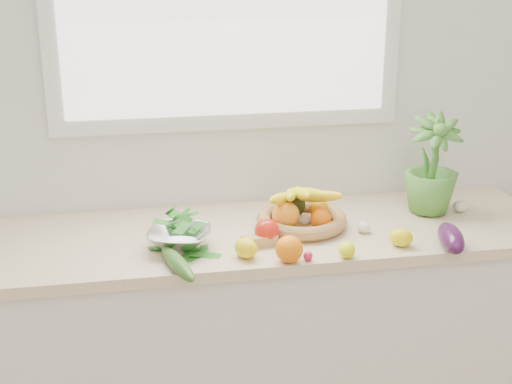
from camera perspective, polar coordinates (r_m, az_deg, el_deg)
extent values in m
cube|color=white|center=(2.67, -2.33, 8.29)|extent=(4.50, 0.02, 2.70)
cube|color=silver|center=(2.73, -1.13, -12.28)|extent=(2.20, 0.58, 0.86)
cube|color=beige|center=(2.52, -1.20, -3.56)|extent=(2.24, 0.62, 0.04)
sphere|color=orange|center=(2.27, 2.67, -4.59)|extent=(0.10, 0.10, 0.09)
ellipsoid|color=yellow|center=(2.30, -0.81, -4.50)|extent=(0.10, 0.11, 0.07)
ellipsoid|color=#F1F20D|center=(2.32, 7.28, -4.60)|extent=(0.07, 0.08, 0.05)
ellipsoid|color=yellow|center=(2.43, 11.54, -3.59)|extent=(0.10, 0.10, 0.06)
sphere|color=red|center=(2.40, 0.87, -3.15)|extent=(0.10, 0.10, 0.08)
cube|color=tan|center=(2.39, 0.30, -3.92)|extent=(0.12, 0.07, 0.04)
ellipsoid|color=silver|center=(2.56, 3.95, -2.25)|extent=(0.06, 0.06, 0.04)
ellipsoid|color=white|center=(2.79, 16.05, -1.10)|extent=(0.07, 0.07, 0.05)
ellipsoid|color=white|center=(2.52, 8.62, -2.80)|extent=(0.06, 0.06, 0.04)
ellipsoid|color=#370F3A|center=(2.44, 15.33, -3.57)|extent=(0.11, 0.21, 0.08)
ellipsoid|color=#275719|center=(2.23, -6.30, -5.70)|extent=(0.12, 0.27, 0.05)
sphere|color=#D11A4D|center=(2.29, 4.18, -5.13)|extent=(0.03, 0.03, 0.03)
imported|color=#4A8C33|center=(2.70, 13.92, 2.21)|extent=(0.22, 0.22, 0.36)
cylinder|color=#B97C52|center=(2.56, 3.66, -2.67)|extent=(0.28, 0.28, 0.01)
torus|color=tan|center=(2.55, 3.67, -2.18)|extent=(0.34, 0.34, 0.05)
sphere|color=orange|center=(2.49, 2.40, -1.85)|extent=(0.10, 0.10, 0.10)
sphere|color=orange|center=(2.50, 5.20, -2.12)|extent=(0.08, 0.08, 0.07)
sphere|color=orange|center=(2.60, 5.04, -1.33)|extent=(0.07, 0.07, 0.07)
ellipsoid|color=#243216|center=(2.60, 3.10, -0.97)|extent=(0.08, 0.08, 0.10)
ellipsoid|color=yellow|center=(2.49, 2.10, -0.53)|extent=(0.16, 0.20, 0.09)
ellipsoid|color=#FFF915|center=(2.50, 2.81, -0.21)|extent=(0.10, 0.22, 0.09)
ellipsoid|color=#FFEF15|center=(2.50, 3.55, -0.08)|extent=(0.05, 0.22, 0.09)
ellipsoid|color=yellow|center=(2.51, 4.23, -0.12)|extent=(0.11, 0.22, 0.09)
ellipsoid|color=yellow|center=(2.52, 4.99, -0.35)|extent=(0.17, 0.19, 0.09)
cylinder|color=silver|center=(2.39, -6.12, -4.32)|extent=(0.10, 0.10, 0.02)
imported|color=silver|center=(2.38, -6.15, -3.60)|extent=(0.26, 0.26, 0.05)
ellipsoid|color=#195E17|center=(2.36, -6.18, -2.68)|extent=(0.20, 0.20, 0.06)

